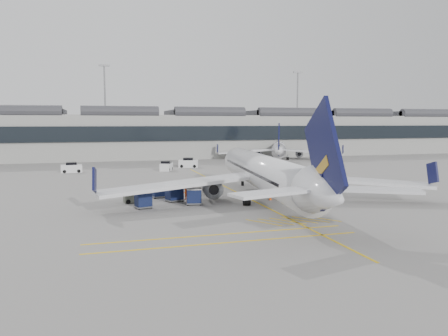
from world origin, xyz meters
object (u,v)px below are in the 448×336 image
object	(u,v)px
ramp_agent_a	(192,191)
pushback_tug	(134,198)
airliner_main	(266,174)
belt_loader	(202,190)
ramp_agent_b	(185,193)
baggage_cart_a	(159,190)

from	to	relation	value
ramp_agent_a	pushback_tug	world-z (taller)	ramp_agent_a
airliner_main	belt_loader	bearing A→B (deg)	134.12
ramp_agent_b	pushback_tug	distance (m)	6.09
baggage_cart_a	pushback_tug	world-z (taller)	baggage_cart_a
baggage_cart_a	ramp_agent_b	bearing A→B (deg)	-45.06
baggage_cart_a	ramp_agent_a	size ratio (longest dim) A/B	1.04
baggage_cart_a	ramp_agent_a	xyz separation A→B (m)	(3.89, -1.37, -0.04)
airliner_main	baggage_cart_a	world-z (taller)	airliner_main
airliner_main	ramp_agent_a	bearing A→B (deg)	154.62
ramp_agent_a	pushback_tug	bearing A→B (deg)	151.50
belt_loader	ramp_agent_a	xyz separation A→B (m)	(-1.84, -2.83, 0.41)
belt_loader	baggage_cart_a	world-z (taller)	baggage_cart_a
baggage_cart_a	ramp_agent_b	distance (m)	3.51
pushback_tug	baggage_cart_a	bearing A→B (deg)	30.31
belt_loader	ramp_agent_a	size ratio (longest dim) A/B	2.33
belt_loader	ramp_agent_a	distance (m)	3.40
baggage_cart_a	pushback_tug	distance (m)	4.08
airliner_main	baggage_cart_a	bearing A→B (deg)	158.57
ramp_agent_b	baggage_cart_a	bearing A→B (deg)	-77.21
ramp_agent_a	ramp_agent_b	xyz separation A→B (m)	(-1.02, -0.65, -0.09)
pushback_tug	ramp_agent_b	bearing A→B (deg)	-3.24
airliner_main	ramp_agent_a	distance (m)	9.39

